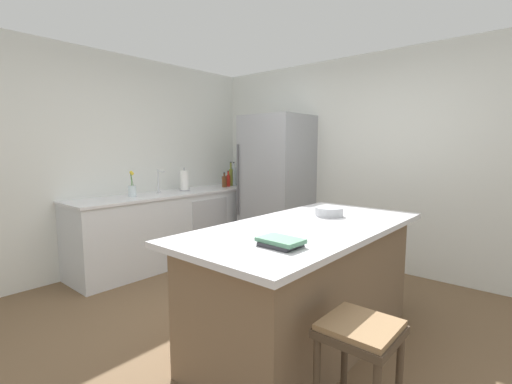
# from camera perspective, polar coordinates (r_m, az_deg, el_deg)

# --- Properties ---
(ground_plane) EXTENTS (7.20, 7.20, 0.00)m
(ground_plane) POSITION_cam_1_polar(r_m,az_deg,el_deg) (3.03, 0.15, -22.03)
(ground_plane) COLOR brown
(wall_rear) EXTENTS (6.00, 0.10, 2.60)m
(wall_rear) POSITION_cam_1_polar(r_m,az_deg,el_deg) (4.60, 18.74, 4.53)
(wall_rear) COLOR silver
(wall_rear) RESTS_ON ground_plane
(wall_left) EXTENTS (0.10, 6.00, 2.60)m
(wall_left) POSITION_cam_1_polar(r_m,az_deg,el_deg) (4.63, -23.62, 4.33)
(wall_left) COLOR silver
(wall_left) RESTS_ON ground_plane
(counter_run_left) EXTENTS (0.67, 2.69, 0.90)m
(counter_run_left) POSITION_cam_1_polar(r_m,az_deg,el_deg) (4.82, -12.84, -5.34)
(counter_run_left) COLOR silver
(counter_run_left) RESTS_ON ground_plane
(kitchen_island) EXTENTS (0.99, 2.07, 0.91)m
(kitchen_island) POSITION_cam_1_polar(r_m,az_deg,el_deg) (2.78, 8.06, -14.39)
(kitchen_island) COLOR #7A6047
(kitchen_island) RESTS_ON ground_plane
(refrigerator) EXTENTS (0.81, 0.77, 1.91)m
(refrigerator) POSITION_cam_1_polar(r_m,az_deg,el_deg) (4.86, 3.36, 0.90)
(refrigerator) COLOR #93969B
(refrigerator) RESTS_ON ground_plane
(bar_stool) EXTENTS (0.36, 0.36, 0.63)m
(bar_stool) POSITION_cam_1_polar(r_m,az_deg,el_deg) (1.97, 16.28, -22.40)
(bar_stool) COLOR #473828
(bar_stool) RESTS_ON ground_plane
(sink_faucet) EXTENTS (0.15, 0.05, 0.30)m
(sink_faucet) POSITION_cam_1_polar(r_m,az_deg,el_deg) (4.66, -15.32, 1.72)
(sink_faucet) COLOR silver
(sink_faucet) RESTS_ON counter_run_left
(flower_vase) EXTENTS (0.09, 0.09, 0.31)m
(flower_vase) POSITION_cam_1_polar(r_m,az_deg,el_deg) (4.42, -19.25, 0.45)
(flower_vase) COLOR silver
(flower_vase) RESTS_ON counter_run_left
(paper_towel_roll) EXTENTS (0.14, 0.14, 0.31)m
(paper_towel_roll) POSITION_cam_1_polar(r_m,az_deg,el_deg) (4.86, -11.42, 1.76)
(paper_towel_roll) COLOR gray
(paper_towel_roll) RESTS_ON counter_run_left
(gin_bottle) EXTENTS (0.07, 0.07, 0.32)m
(gin_bottle) POSITION_cam_1_polar(r_m,az_deg,el_deg) (5.55, -2.81, 2.45)
(gin_bottle) COLOR #8CB79E
(gin_bottle) RESTS_ON counter_run_left
(soda_bottle) EXTENTS (0.08, 0.08, 0.36)m
(soda_bottle) POSITION_cam_1_polar(r_m,az_deg,el_deg) (5.50, -3.58, 2.57)
(soda_bottle) COLOR silver
(soda_bottle) RESTS_ON counter_run_left
(olive_oil_bottle) EXTENTS (0.06, 0.06, 0.36)m
(olive_oil_bottle) POSITION_cam_1_polar(r_m,az_deg,el_deg) (5.40, -4.05, 2.49)
(olive_oil_bottle) COLOR olive
(olive_oil_bottle) RESTS_ON counter_run_left
(hot_sauce_bottle) EXTENTS (0.06, 0.06, 0.24)m
(hot_sauce_bottle) POSITION_cam_1_polar(r_m,az_deg,el_deg) (5.31, -4.47, 1.91)
(hot_sauce_bottle) COLOR red
(hot_sauce_bottle) RESTS_ON counter_run_left
(syrup_bottle) EXTENTS (0.07, 0.07, 0.22)m
(syrup_bottle) POSITION_cam_1_polar(r_m,az_deg,el_deg) (5.22, -5.10, 1.72)
(syrup_bottle) COLOR #5B3319
(syrup_bottle) RESTS_ON counter_run_left
(cookbook_stack) EXTENTS (0.26, 0.18, 0.05)m
(cookbook_stack) POSITION_cam_1_polar(r_m,az_deg,el_deg) (2.07, 3.97, -8.02)
(cookbook_stack) COLOR #2D2D33
(cookbook_stack) RESTS_ON kitchen_island
(mixing_bowl) EXTENTS (0.23, 0.23, 0.07)m
(mixing_bowl) POSITION_cam_1_polar(r_m,az_deg,el_deg) (3.02, 11.65, -3.11)
(mixing_bowl) COLOR #B2B5BA
(mixing_bowl) RESTS_ON kitchen_island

